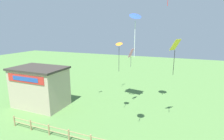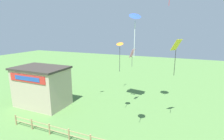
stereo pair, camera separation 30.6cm
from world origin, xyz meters
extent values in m
cylinder|color=#9E7F56|center=(-9.86, 7.34, 0.54)|extent=(0.14, 0.14, 1.09)
cylinder|color=#9E7F56|center=(-7.67, 7.34, 0.54)|extent=(0.14, 0.14, 1.09)
cylinder|color=#9E7F56|center=(-5.48, 7.34, 0.54)|extent=(0.14, 0.14, 1.09)
cylinder|color=#9E7F56|center=(-3.29, 7.34, 0.54)|extent=(0.14, 0.14, 1.09)
cylinder|color=#9E7F56|center=(0.00, 7.34, 0.92)|extent=(19.72, 0.07, 0.07)
cube|color=#B7A88E|center=(-10.92, 12.21, 2.40)|extent=(6.27, 4.05, 4.79)
cube|color=#38332D|center=(-10.92, 12.21, 4.91)|extent=(6.57, 4.35, 0.24)
cube|color=red|center=(-10.92, 10.15, 4.09)|extent=(5.33, 0.08, 0.90)
cube|color=#234CAD|center=(-10.92, 10.10, 4.09)|extent=(3.76, 0.04, 0.49)
cone|color=blue|center=(1.95, 9.04, 10.54)|extent=(1.19, 1.17, 0.49)
cylinder|color=silver|center=(1.95, 9.04, 8.83)|extent=(0.05, 0.05, 2.71)
cone|color=orange|center=(-0.68, 12.99, 8.16)|extent=(0.72, 0.68, 0.34)
cylinder|color=#333338|center=(-0.68, 12.99, 6.56)|extent=(0.05, 0.05, 2.63)
cube|color=yellow|center=(4.71, 13.67, 8.16)|extent=(1.02, 1.10, 1.07)
cylinder|color=black|center=(4.71, 13.67, 6.44)|extent=(0.05, 0.05, 2.46)
cube|color=pink|center=(-0.21, 15.94, 6.87)|extent=(0.58, 0.86, 1.03)
cylinder|color=#4C4C51|center=(-0.21, 15.94, 5.82)|extent=(0.05, 0.05, 1.21)
camera|label=1|loc=(5.28, -3.93, 9.52)|focal=28.00mm
camera|label=2|loc=(5.56, -3.81, 9.52)|focal=28.00mm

